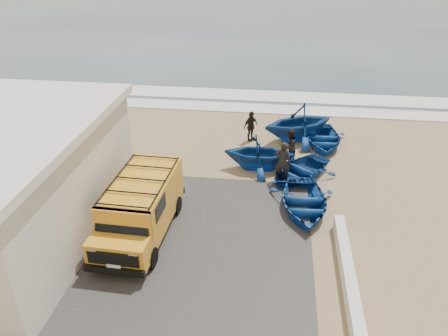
{
  "coord_description": "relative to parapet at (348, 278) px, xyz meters",
  "views": [
    {
      "loc": [
        2.52,
        -13.6,
        9.59
      ],
      "look_at": [
        0.52,
        1.86,
        1.2
      ],
      "focal_mm": 35.0,
      "sensor_mm": 36.0,
      "label": 1
    }
  ],
  "objects": [
    {
      "name": "fisherman_back",
      "position": [
        -3.78,
        10.3,
        0.53
      ],
      "size": [
        0.92,
        0.96,
        1.6
      ],
      "primitive_type": "imported",
      "rotation": [
        0.0,
        0.0,
        0.83
      ],
      "color": "black",
      "rests_on": "ground"
    },
    {
      "name": "boat_near_left",
      "position": [
        -1.23,
        3.99,
        0.11
      ],
      "size": [
        2.85,
        3.84,
        0.76
      ],
      "primitive_type": "imported",
      "rotation": [
        0.0,
        0.0,
        0.06
      ],
      "color": "#12438F",
      "rests_on": "ground"
    },
    {
      "name": "boat_mid_right",
      "position": [
        -0.06,
        10.17,
        0.1
      ],
      "size": [
        2.64,
        3.64,
        0.74
      ],
      "primitive_type": "imported",
      "rotation": [
        0.0,
        0.0,
        0.02
      ],
      "color": "#12438F",
      "rests_on": "ground"
    },
    {
      "name": "van",
      "position": [
        -7.04,
        1.79,
        0.87
      ],
      "size": [
        2.16,
        5.03,
        2.13
      ],
      "rotation": [
        0.0,
        0.0,
        -0.04
      ],
      "color": "gold",
      "rests_on": "ground"
    },
    {
      "name": "slab",
      "position": [
        -7.0,
        1.0,
        -0.25
      ],
      "size": [
        12.0,
        10.0,
        0.05
      ],
      "primitive_type": "cube",
      "color": "#413E3B",
      "rests_on": "ground"
    },
    {
      "name": "surf_wash",
      "position": [
        -5.0,
        17.5,
        -0.26
      ],
      "size": [
        180.0,
        2.2,
        0.04
      ],
      "primitive_type": "cube",
      "color": "white",
      "rests_on": "ground"
    },
    {
      "name": "parapet",
      "position": [
        0.0,
        0.0,
        0.0
      ],
      "size": [
        0.35,
        6.0,
        0.55
      ],
      "primitive_type": "cube",
      "color": "silver",
      "rests_on": "ground"
    },
    {
      "name": "boat_far_left",
      "position": [
        -1.36,
        10.7,
        0.73
      ],
      "size": [
        4.9,
        4.69,
        2.0
      ],
      "primitive_type": "imported",
      "rotation": [
        0.0,
        0.0,
        -1.08
      ],
      "color": "#12438F",
      "rests_on": "ground"
    },
    {
      "name": "fisherman_front",
      "position": [
        -2.11,
        6.26,
        0.65
      ],
      "size": [
        0.7,
        0.48,
        1.86
      ],
      "primitive_type": "imported",
      "rotation": [
        0.0,
        0.0,
        3.09
      ],
      "color": "black",
      "rests_on": "ground"
    },
    {
      "name": "ground",
      "position": [
        -5.0,
        3.0,
        -0.28
      ],
      "size": [
        160.0,
        160.0,
        0.0
      ],
      "primitive_type": "plane",
      "color": "#9F855C"
    },
    {
      "name": "surf_line",
      "position": [
        -5.0,
        15.0,
        -0.25
      ],
      "size": [
        180.0,
        1.6,
        0.06
      ],
      "primitive_type": "cube",
      "color": "white",
      "rests_on": "ground"
    },
    {
      "name": "boat_near_right",
      "position": [
        -1.39,
        6.62,
        0.08
      ],
      "size": [
        4.09,
        4.25,
        0.72
      ],
      "primitive_type": "imported",
      "rotation": [
        0.0,
        0.0,
        -0.67
      ],
      "color": "#12438F",
      "rests_on": "ground"
    },
    {
      "name": "boat_mid_left",
      "position": [
        -3.18,
        7.22,
        0.55
      ],
      "size": [
        3.18,
        2.75,
        1.66
      ],
      "primitive_type": "imported",
      "rotation": [
        0.0,
        0.0,
        1.58
      ],
      "color": "#12438F",
      "rests_on": "ground"
    },
    {
      "name": "ocean",
      "position": [
        -5.0,
        59.0,
        -0.27
      ],
      "size": [
        180.0,
        88.0,
        0.01
      ],
      "primitive_type": "cube",
      "color": "#385166",
      "rests_on": "ground"
    },
    {
      "name": "fisherman_middle",
      "position": [
        -1.8,
        8.13,
        0.55
      ],
      "size": [
        0.9,
        0.99,
        1.64
      ],
      "primitive_type": "imported",
      "rotation": [
        0.0,
        0.0,
        -2.01
      ],
      "color": "black",
      "rests_on": "ground"
    }
  ]
}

